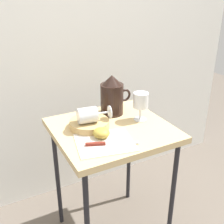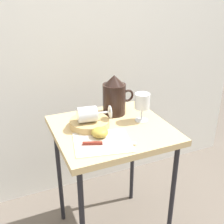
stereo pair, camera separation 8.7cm
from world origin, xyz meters
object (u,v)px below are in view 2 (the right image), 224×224
object	(u,v)px
table	(112,140)
apple_half_left	(100,132)
wine_glass_upright	(142,103)
wine_glass_tipped_near	(88,114)
pitcher	(114,98)
knife	(101,143)
basket_tray	(90,123)

from	to	relation	value
table	apple_half_left	distance (m)	0.14
wine_glass_upright	apple_half_left	bearing A→B (deg)	-163.28
wine_glass_upright	wine_glass_tipped_near	bearing A→B (deg)	174.22
wine_glass_upright	wine_glass_tipped_near	xyz separation A→B (m)	(-0.27, 0.03, -0.02)
table	wine_glass_tipped_near	world-z (taller)	wine_glass_tipped_near
pitcher	wine_glass_upright	distance (m)	0.16
wine_glass_tipped_near	knife	distance (m)	0.18
pitcher	wine_glass_upright	world-z (taller)	pitcher
basket_tray	wine_glass_tipped_near	world-z (taller)	wine_glass_tipped_near
knife	pitcher	bearing A→B (deg)	56.44
apple_half_left	knife	world-z (taller)	apple_half_left
table	wine_glass_upright	size ratio (longest dim) A/B	4.75
table	wine_glass_tipped_near	bearing A→B (deg)	161.37
table	basket_tray	bearing A→B (deg)	151.98
wine_glass_upright	pitcher	bearing A→B (deg)	123.64
wine_glass_tipped_near	apple_half_left	distance (m)	0.11
basket_tray	knife	distance (m)	0.18
table	pitcher	distance (m)	0.22
basket_tray	wine_glass_upright	distance (m)	0.27
wine_glass_tipped_near	basket_tray	bearing A→B (deg)	55.95
table	wine_glass_tipped_near	xyz separation A→B (m)	(-0.11, 0.04, 0.14)
apple_half_left	table	bearing A→B (deg)	37.39
wine_glass_upright	basket_tray	bearing A→B (deg)	170.72
basket_tray	pitcher	xyz separation A→B (m)	(0.17, 0.09, 0.07)
pitcher	wine_glass_upright	bearing A→B (deg)	-56.36
pitcher	apple_half_left	xyz separation A→B (m)	(-0.16, -0.21, -0.06)
table	knife	xyz separation A→B (m)	(-0.11, -0.13, 0.08)
basket_tray	apple_half_left	distance (m)	0.12
basket_tray	wine_glass_tipped_near	distance (m)	0.06
basket_tray	table	bearing A→B (deg)	-28.02
pitcher	wine_glass_tipped_near	bearing A→B (deg)	-149.45
table	apple_half_left	world-z (taller)	apple_half_left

